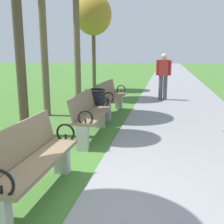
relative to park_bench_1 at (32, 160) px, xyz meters
The scene contains 9 objects.
ground_plane 0.70m from the park_bench_1, ahead, with size 80.00×80.00×0.00m, color #42722D.
paved_walkway 18.05m from the park_bench_1, 83.73° to the left, with size 2.94×44.00×0.02m, color gray.
park_bench_1 is the anchor object (origin of this frame).
park_bench_2 2.40m from the park_bench_1, 90.00° to the left, with size 0.53×1.62×0.90m.
park_bench_3 4.59m from the park_bench_1, 90.00° to the left, with size 0.54×1.62×0.90m.
tree_5 9.75m from the park_bench_1, 100.51° to the left, with size 1.57×1.57×4.11m.
pedestrian_walking 7.24m from the park_bench_1, 79.17° to the left, with size 0.53×0.24×1.62m.
trash_bin 3.43m from the park_bench_1, 92.46° to the left, with size 0.48×0.48×0.84m.
scattered_leaves 1.67m from the park_bench_1, 111.67° to the left, with size 4.55×8.39×0.02m.
Camera 1 is at (0.94, -2.60, 1.68)m, focal length 43.72 mm.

